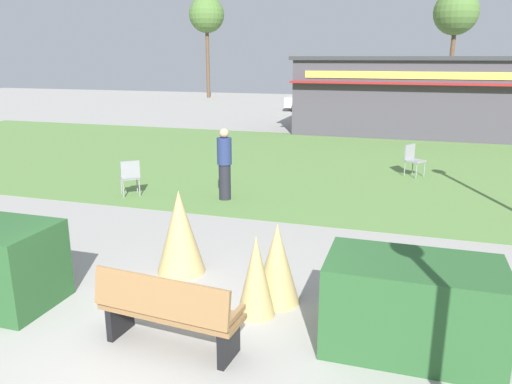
% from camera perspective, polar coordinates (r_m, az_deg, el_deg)
% --- Properties ---
extents(ground_plane, '(80.00, 80.00, 0.00)m').
position_cam_1_polar(ground_plane, '(6.16, -11.46, -17.15)').
color(ground_plane, '#999691').
extents(lawn_patch, '(36.00, 12.00, 0.01)m').
position_cam_1_polar(lawn_patch, '(15.89, 7.45, 3.26)').
color(lawn_patch, '#5B8442').
rests_on(lawn_patch, ground_plane).
extents(park_bench, '(1.74, 0.67, 0.95)m').
position_cam_1_polar(park_bench, '(5.88, -10.09, -13.33)').
color(park_bench, olive).
rests_on(park_bench, ground_plane).
extents(hedge_right, '(1.95, 1.10, 1.07)m').
position_cam_1_polar(hedge_right, '(6.05, 17.45, -12.38)').
color(hedge_right, '#28562B').
rests_on(hedge_right, ground_plane).
extents(ornamental_grass_behind_left, '(0.76, 0.76, 1.32)m').
position_cam_1_polar(ornamental_grass_behind_left, '(7.78, -8.71, -4.53)').
color(ornamental_grass_behind_left, tan).
rests_on(ornamental_grass_behind_left, ground_plane).
extents(ornamental_grass_behind_right, '(0.50, 0.50, 1.09)m').
position_cam_1_polar(ornamental_grass_behind_right, '(6.49, 0.01, -9.58)').
color(ornamental_grass_behind_right, tan).
rests_on(ornamental_grass_behind_right, ground_plane).
extents(ornamental_grass_behind_center, '(0.63, 0.63, 1.14)m').
position_cam_1_polar(ornamental_grass_behind_center, '(6.80, 2.42, -8.19)').
color(ornamental_grass_behind_center, tan).
rests_on(ornamental_grass_behind_center, ground_plane).
extents(food_kiosk, '(11.07, 4.36, 3.29)m').
position_cam_1_polar(food_kiosk, '(22.90, 18.80, 10.42)').
color(food_kiosk, '#47424C').
rests_on(food_kiosk, ground_plane).
extents(cafe_chair_west, '(0.61, 0.61, 0.89)m').
position_cam_1_polar(cafe_chair_west, '(14.69, 17.52, 3.79)').
color(cafe_chair_west, gray).
rests_on(cafe_chair_west, ground_plane).
extents(cafe_chair_east, '(0.62, 0.62, 0.89)m').
position_cam_1_polar(cafe_chair_east, '(12.31, -14.24, 1.91)').
color(cafe_chair_east, gray).
rests_on(cafe_chair_east, ground_plane).
extents(person_strolling, '(0.34, 0.34, 1.69)m').
position_cam_1_polar(person_strolling, '(11.62, -3.63, 3.26)').
color(person_strolling, '#23232D').
rests_on(person_strolling, ground_plane).
extents(parked_car_west_slot, '(4.35, 2.36, 1.20)m').
position_cam_1_polar(parked_car_west_slot, '(31.58, 7.26, 10.36)').
color(parked_car_west_slot, silver).
rests_on(parked_car_west_slot, ground_plane).
extents(parked_car_center_slot, '(4.27, 2.19, 1.20)m').
position_cam_1_polar(parked_car_center_slot, '(31.09, 16.81, 9.77)').
color(parked_car_center_slot, maroon).
rests_on(parked_car_center_slot, ground_plane).
extents(parked_car_east_slot, '(4.28, 2.20, 1.20)m').
position_cam_1_polar(parked_car_east_slot, '(31.40, 25.74, 8.97)').
color(parked_car_east_slot, navy).
rests_on(parked_car_east_slot, ground_plane).
extents(tree_left_bg, '(2.80, 2.80, 7.90)m').
position_cam_1_polar(tree_left_bg, '(42.02, -5.68, 19.49)').
color(tree_left_bg, brown).
rests_on(tree_left_bg, ground_plane).
extents(tree_right_bg, '(2.80, 2.80, 7.38)m').
position_cam_1_polar(tree_right_bg, '(35.76, 21.96, 18.47)').
color(tree_right_bg, brown).
rests_on(tree_right_bg, ground_plane).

